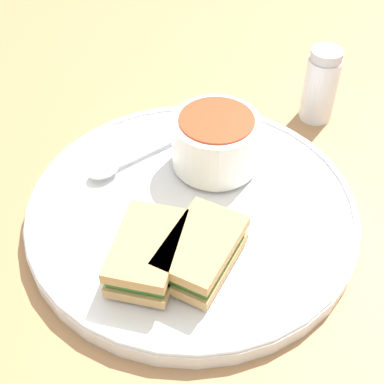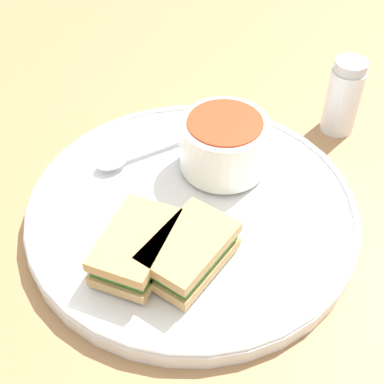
{
  "view_description": "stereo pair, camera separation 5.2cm",
  "coord_description": "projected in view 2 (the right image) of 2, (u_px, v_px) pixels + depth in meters",
  "views": [
    {
      "loc": [
        0.36,
        0.06,
        0.41
      ],
      "look_at": [
        0.0,
        0.0,
        0.04
      ],
      "focal_mm": 50.0,
      "sensor_mm": 36.0,
      "label": 1
    },
    {
      "loc": [
        0.35,
        0.11,
        0.41
      ],
      "look_at": [
        0.0,
        0.0,
        0.04
      ],
      "focal_mm": 50.0,
      "sensor_mm": 36.0,
      "label": 2
    }
  ],
  "objects": [
    {
      "name": "ground_plane",
      "position": [
        192.0,
        217.0,
        0.55
      ],
      "size": [
        2.4,
        2.4,
        0.0
      ],
      "primitive_type": "plane",
      "color": "#9E754C"
    },
    {
      "name": "plate",
      "position": [
        192.0,
        210.0,
        0.54
      ],
      "size": [
        0.33,
        0.33,
        0.02
      ],
      "color": "white",
      "rests_on": "ground_plane"
    },
    {
      "name": "soup_bowl",
      "position": [
        224.0,
        144.0,
        0.56
      ],
      "size": [
        0.09,
        0.09,
        0.06
      ],
      "color": "white",
      "rests_on": "plate"
    },
    {
      "name": "spoon",
      "position": [
        118.0,
        160.0,
        0.57
      ],
      "size": [
        0.09,
        0.09,
        0.01
      ],
      "rotation": [
        0.0,
        0.0,
        11.81
      ],
      "color": "silver",
      "rests_on": "plate"
    },
    {
      "name": "sandwich_half_near",
      "position": [
        136.0,
        247.0,
        0.48
      ],
      "size": [
        0.09,
        0.06,
        0.03
      ],
      "rotation": [
        0.0,
        0.0,
        6.23
      ],
      "color": "tan",
      "rests_on": "plate"
    },
    {
      "name": "sandwich_half_far",
      "position": [
        189.0,
        251.0,
        0.47
      ],
      "size": [
        0.1,
        0.08,
        0.03
      ],
      "rotation": [
        0.0,
        0.0,
        5.98
      ],
      "color": "tan",
      "rests_on": "plate"
    },
    {
      "name": "salt_shaker",
      "position": [
        343.0,
        97.0,
        0.62
      ],
      "size": [
        0.04,
        0.04,
        0.09
      ],
      "color": "silver",
      "rests_on": "ground_plane"
    }
  ]
}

